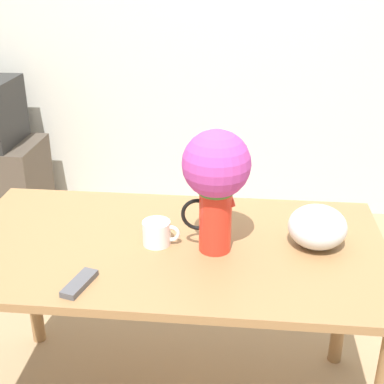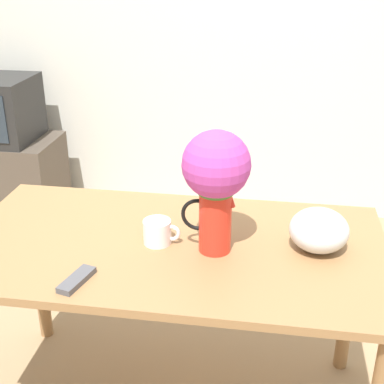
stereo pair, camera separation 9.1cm
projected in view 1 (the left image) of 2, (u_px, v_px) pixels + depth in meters
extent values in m
cube|color=silver|center=(217.00, 24.00, 3.44)|extent=(8.00, 0.05, 2.60)
cube|color=olive|center=(171.00, 247.00, 1.92)|extent=(1.53, 0.82, 0.03)
cylinder|color=olive|center=(30.00, 274.00, 2.46)|extent=(0.06, 0.06, 0.75)
cylinder|color=olive|center=(343.00, 292.00, 2.33)|extent=(0.06, 0.06, 0.75)
cylinder|color=red|center=(215.00, 218.00, 1.82)|extent=(0.11, 0.11, 0.24)
cone|color=red|center=(230.00, 197.00, 1.78)|extent=(0.04, 0.04, 0.06)
torus|color=black|center=(198.00, 215.00, 1.82)|extent=(0.12, 0.01, 0.12)
sphere|color=#3D7033|center=(216.00, 175.00, 1.76)|extent=(0.17, 0.17, 0.17)
sphere|color=#B23D99|center=(216.00, 164.00, 1.74)|extent=(0.23, 0.23, 0.23)
cylinder|color=white|center=(157.00, 233.00, 1.89)|extent=(0.10, 0.10, 0.09)
torus|color=white|center=(171.00, 234.00, 1.88)|extent=(0.06, 0.01, 0.06)
ellipsoid|color=silver|center=(317.00, 227.00, 1.86)|extent=(0.21, 0.21, 0.15)
cube|color=#4C4C51|center=(80.00, 283.00, 1.66)|extent=(0.09, 0.16, 0.02)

